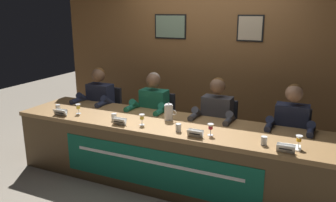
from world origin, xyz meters
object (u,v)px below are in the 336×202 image
panelist_center_left (151,111)px  water_cup_center_right (178,128)px  nameplate_center_right (195,133)px  juice_glass_center_left (142,118)px  water_cup_center_left (114,117)px  chair_far_right (290,147)px  nameplate_far_left (60,112)px  nameplate_far_right (286,148)px  document_stack_far_right (289,147)px  chair_center_left (158,126)px  conference_table (164,143)px  panelist_far_right (290,130)px  water_pitcher_central (169,112)px  nameplate_center_left (119,121)px  chair_far_left (106,118)px  panelist_far_left (97,104)px  panelist_center_right (215,120)px  chair_center_right (219,136)px  juice_glass_far_left (78,107)px  water_cup_far_left (58,108)px  juice_glass_far_right (299,139)px  juice_glass_center_right (211,127)px  water_cup_far_right (264,141)px

panelist_center_left → water_cup_center_right: bearing=-44.7°
nameplate_center_right → juice_glass_center_left: bearing=170.9°
water_cup_center_left → chair_far_right: chair_far_right is taller
water_cup_center_right → nameplate_far_left: bearing=-176.8°
nameplate_far_right → document_stack_far_right: (0.02, 0.14, -0.03)m
nameplate_far_left → panelist_center_left: (0.86, 0.75, -0.08)m
chair_center_left → nameplate_far_right: bearing=-28.6°
juice_glass_center_left → water_cup_center_right: size_ratio=1.46×
conference_table → panelist_far_right: 1.42m
water_cup_center_left → water_pitcher_central: bearing=26.8°
panelist_far_right → panelist_center_left: bearing=180.0°
conference_table → water_cup_center_left: 0.66m
nameplate_center_left → chair_far_right: 2.03m
chair_far_left → panelist_far_left: (-0.00, -0.20, 0.28)m
panelist_center_left → panelist_center_right: (0.87, 0.00, 0.00)m
water_cup_center_left → panelist_center_right: bearing=31.9°
water_cup_center_left → chair_center_right: bearing=39.2°
juice_glass_far_left → panelist_far_right: 2.53m
juice_glass_center_left → water_pitcher_central: (0.20, 0.29, 0.01)m
juice_glass_far_left → chair_center_right: bearing=26.6°
water_cup_far_left → nameplate_center_left: size_ratio=0.51×
conference_table → chair_center_left: bearing=120.6°
juice_glass_far_right → conference_table: bearing=177.3°
water_cup_far_left → nameplate_center_left: bearing=-7.2°
juice_glass_far_left → water_cup_center_right: bearing=-2.8°
panelist_far_left → juice_glass_center_right: size_ratio=9.76×
nameplate_center_left → water_cup_center_left: 0.17m
juice_glass_far_left → chair_far_right: (2.45, 0.79, -0.40)m
nameplate_center_left → water_cup_far_right: bearing=2.9°
nameplate_far_left → juice_glass_center_right: 1.88m
chair_center_left → water_cup_center_right: (0.67, -0.86, 0.36)m
chair_far_left → juice_glass_far_right: bearing=-16.4°
panelist_far_right → water_cup_center_right: bearing=-148.2°
conference_table → water_cup_far_right: 1.16m
juice_glass_center_right → water_pitcher_central: (-0.60, 0.28, 0.01)m
nameplate_far_right → juice_glass_far_right: (0.10, 0.16, 0.05)m
juice_glass_center_right → water_cup_far_right: size_ratio=1.46×
panelist_center_left → water_pitcher_central: panelist_center_left is taller
chair_far_right → water_pitcher_central: 1.50m
water_cup_center_left → chair_far_right: 2.11m
panelist_far_left → water_cup_center_left: bearing=-42.0°
water_cup_far_left → chair_far_right: chair_far_right is taller
nameplate_center_left → chair_center_right: bearing=46.5°
conference_table → juice_glass_far_right: (1.43, -0.07, 0.31)m
water_cup_far_right → chair_far_right: bearing=78.0°
juice_glass_far_left → juice_glass_center_left: 0.93m
nameplate_far_left → nameplate_center_left: bearing=0.6°
conference_table → nameplate_center_right: size_ratio=22.98×
juice_glass_center_left → nameplate_center_left: bearing=-156.3°
panelist_center_left → water_cup_center_right: (0.67, -0.66, 0.08)m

